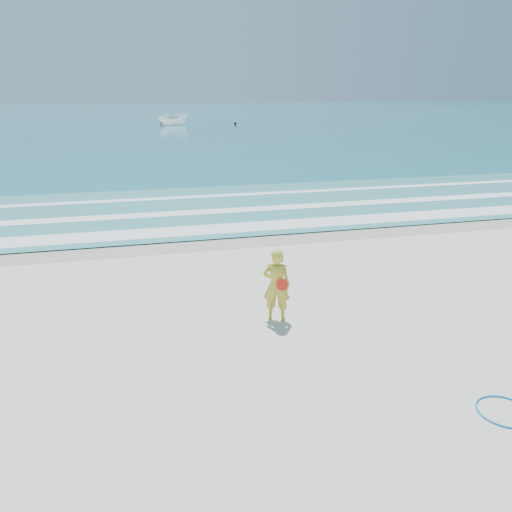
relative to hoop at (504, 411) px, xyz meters
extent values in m
plane|color=silver|center=(-3.40, 2.09, -0.02)|extent=(400.00, 400.00, 0.00)
cube|color=#B2A893|center=(-3.40, 11.09, -0.01)|extent=(400.00, 2.40, 0.00)
cube|color=#19727F|center=(-3.40, 107.09, 0.00)|extent=(400.00, 190.00, 0.04)
cube|color=#59B7AD|center=(-3.40, 16.09, 0.03)|extent=(400.00, 10.00, 0.01)
cube|color=white|center=(-3.40, 12.39, 0.04)|extent=(400.00, 1.40, 0.01)
cube|color=white|center=(-3.40, 15.29, 0.04)|extent=(400.00, 0.90, 0.01)
cube|color=white|center=(-3.40, 18.59, 0.04)|extent=(400.00, 0.60, 0.01)
torus|color=#0C7FD9|center=(0.00, 0.00, 0.00)|extent=(1.21, 1.21, 0.03)
imported|color=white|center=(1.11, 72.06, 0.97)|extent=(5.19, 2.89, 1.89)
sphere|color=black|center=(10.24, 70.43, 0.24)|extent=(0.44, 0.44, 0.44)
imported|color=gold|center=(-2.70, 4.33, 0.85)|extent=(0.74, 0.63, 1.72)
cylinder|color=red|center=(-2.62, 4.15, 0.92)|extent=(0.27, 0.08, 0.27)
camera|label=1|loc=(-5.75, -5.83, 5.09)|focal=35.00mm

